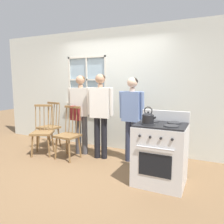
{
  "coord_description": "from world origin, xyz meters",
  "views": [
    {
      "loc": [
        2.09,
        -3.1,
        1.56
      ],
      "look_at": [
        0.43,
        0.39,
        1.0
      ],
      "focal_mm": 35.0,
      "sensor_mm": 36.0,
      "label": 1
    }
  ],
  "objects_px": {
    "chair_near_wall": "(43,132)",
    "handbag": "(75,114)",
    "person_adult_right": "(132,112)",
    "kettle": "(148,118)",
    "person_elderly_left": "(81,108)",
    "chair_center_cluster": "(49,127)",
    "potted_plant": "(87,99)",
    "stove": "(160,153)",
    "person_teen_center": "(100,109)",
    "chair_by_window": "(68,135)"
  },
  "relations": [
    {
      "from": "person_adult_right",
      "to": "stove",
      "type": "relative_size",
      "value": 1.49
    },
    {
      "from": "stove",
      "to": "kettle",
      "type": "xyz_separation_m",
      "value": [
        -0.17,
        -0.13,
        0.55
      ]
    },
    {
      "from": "person_adult_right",
      "to": "kettle",
      "type": "height_order",
      "value": "person_adult_right"
    },
    {
      "from": "chair_near_wall",
      "to": "kettle",
      "type": "xyz_separation_m",
      "value": [
        2.39,
        -0.39,
        0.55
      ]
    },
    {
      "from": "chair_near_wall",
      "to": "handbag",
      "type": "xyz_separation_m",
      "value": [
        0.66,
        0.26,
        0.41
      ]
    },
    {
      "from": "chair_near_wall",
      "to": "handbag",
      "type": "height_order",
      "value": "same"
    },
    {
      "from": "stove",
      "to": "potted_plant",
      "type": "xyz_separation_m",
      "value": [
        -2.04,
        1.23,
        0.65
      ]
    },
    {
      "from": "chair_by_window",
      "to": "person_elderly_left",
      "type": "height_order",
      "value": "person_elderly_left"
    },
    {
      "from": "chair_near_wall",
      "to": "kettle",
      "type": "relative_size",
      "value": 4.26
    },
    {
      "from": "person_adult_right",
      "to": "potted_plant",
      "type": "distance_m",
      "value": 1.46
    },
    {
      "from": "chair_near_wall",
      "to": "person_elderly_left",
      "type": "height_order",
      "value": "person_elderly_left"
    },
    {
      "from": "person_elderly_left",
      "to": "person_teen_center",
      "type": "relative_size",
      "value": 0.99
    },
    {
      "from": "person_teen_center",
      "to": "potted_plant",
      "type": "xyz_separation_m",
      "value": [
        -0.7,
        0.66,
        0.12
      ]
    },
    {
      "from": "chair_center_cluster",
      "to": "person_elderly_left",
      "type": "bearing_deg",
      "value": 2.96
    },
    {
      "from": "kettle",
      "to": "person_adult_right",
      "type": "bearing_deg",
      "value": 124.38
    },
    {
      "from": "person_elderly_left",
      "to": "handbag",
      "type": "xyz_separation_m",
      "value": [
        -0.06,
        -0.12,
        -0.11
      ]
    },
    {
      "from": "person_teen_center",
      "to": "chair_by_window",
      "type": "bearing_deg",
      "value": -163.85
    },
    {
      "from": "person_teen_center",
      "to": "person_elderly_left",
      "type": "bearing_deg",
      "value": 162.37
    },
    {
      "from": "chair_center_cluster",
      "to": "stove",
      "type": "relative_size",
      "value": 0.97
    },
    {
      "from": "handbag",
      "to": "person_elderly_left",
      "type": "bearing_deg",
      "value": 62.75
    },
    {
      "from": "person_teen_center",
      "to": "handbag",
      "type": "bearing_deg",
      "value": 175.21
    },
    {
      "from": "chair_by_window",
      "to": "kettle",
      "type": "distance_m",
      "value": 1.88
    },
    {
      "from": "chair_by_window",
      "to": "person_adult_right",
      "type": "xyz_separation_m",
      "value": [
        1.21,
        0.37,
        0.49
      ]
    },
    {
      "from": "chair_center_cluster",
      "to": "potted_plant",
      "type": "relative_size",
      "value": 3.2
    },
    {
      "from": "person_teen_center",
      "to": "handbag",
      "type": "height_order",
      "value": "person_teen_center"
    },
    {
      "from": "chair_center_cluster",
      "to": "person_elderly_left",
      "type": "xyz_separation_m",
      "value": [
        0.95,
        -0.09,
        0.52
      ]
    },
    {
      "from": "chair_near_wall",
      "to": "stove",
      "type": "distance_m",
      "value": 2.56
    },
    {
      "from": "chair_center_cluster",
      "to": "potted_plant",
      "type": "bearing_deg",
      "value": 42.59
    },
    {
      "from": "chair_by_window",
      "to": "chair_center_cluster",
      "type": "xyz_separation_m",
      "value": [
        -0.87,
        0.44,
        0.0
      ]
    },
    {
      "from": "person_adult_right",
      "to": "potted_plant",
      "type": "bearing_deg",
      "value": 160.13
    },
    {
      "from": "person_adult_right",
      "to": "stove",
      "type": "xyz_separation_m",
      "value": [
        0.7,
        -0.65,
        -0.49
      ]
    },
    {
      "from": "person_teen_center",
      "to": "person_adult_right",
      "type": "relative_size",
      "value": 1.04
    },
    {
      "from": "potted_plant",
      "to": "chair_near_wall",
      "type": "bearing_deg",
      "value": -117.73
    },
    {
      "from": "person_elderly_left",
      "to": "potted_plant",
      "type": "height_order",
      "value": "person_elderly_left"
    },
    {
      "from": "chair_by_window",
      "to": "stove",
      "type": "xyz_separation_m",
      "value": [
        1.91,
        -0.29,
        0.0
      ]
    },
    {
      "from": "chair_center_cluster",
      "to": "potted_plant",
      "type": "xyz_separation_m",
      "value": [
        0.74,
        0.51,
        0.65
      ]
    },
    {
      "from": "chair_near_wall",
      "to": "person_adult_right",
      "type": "height_order",
      "value": "person_adult_right"
    },
    {
      "from": "person_adult_right",
      "to": "kettle",
      "type": "relative_size",
      "value": 6.55
    },
    {
      "from": "person_elderly_left",
      "to": "kettle",
      "type": "relative_size",
      "value": 6.72
    },
    {
      "from": "chair_by_window",
      "to": "chair_near_wall",
      "type": "distance_m",
      "value": 0.64
    },
    {
      "from": "chair_near_wall",
      "to": "handbag",
      "type": "distance_m",
      "value": 0.82
    },
    {
      "from": "chair_near_wall",
      "to": "potted_plant",
      "type": "xyz_separation_m",
      "value": [
        0.51,
        0.98,
        0.65
      ]
    },
    {
      "from": "chair_near_wall",
      "to": "stove",
      "type": "relative_size",
      "value": 0.97
    },
    {
      "from": "stove",
      "to": "kettle",
      "type": "height_order",
      "value": "kettle"
    },
    {
      "from": "person_elderly_left",
      "to": "person_adult_right",
      "type": "height_order",
      "value": "person_elderly_left"
    },
    {
      "from": "chair_by_window",
      "to": "potted_plant",
      "type": "bearing_deg",
      "value": 101.64
    },
    {
      "from": "chair_by_window",
      "to": "chair_center_cluster",
      "type": "distance_m",
      "value": 0.98
    },
    {
      "from": "chair_by_window",
      "to": "person_elderly_left",
      "type": "xyz_separation_m",
      "value": [
        0.08,
        0.35,
        0.52
      ]
    },
    {
      "from": "person_teen_center",
      "to": "chair_near_wall",
      "type": "bearing_deg",
      "value": -175.69
    },
    {
      "from": "person_elderly_left",
      "to": "kettle",
      "type": "height_order",
      "value": "person_elderly_left"
    }
  ]
}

